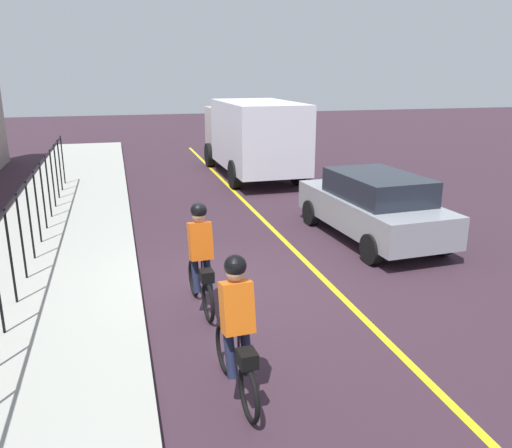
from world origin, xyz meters
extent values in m
plane|color=#35232E|center=(0.00, 0.00, 0.00)|extent=(80.00, 80.00, 0.00)
cube|color=yellow|center=(0.00, -1.60, 0.00)|extent=(36.00, 0.12, 0.01)
cube|color=#A2A59C|center=(0.00, 3.40, 0.07)|extent=(40.00, 3.20, 0.15)
cylinder|color=black|center=(-0.08, 3.80, 0.95)|extent=(0.04, 0.04, 1.60)
cylinder|color=black|center=(1.00, 3.80, 0.95)|extent=(0.04, 0.04, 1.60)
cylinder|color=black|center=(2.08, 3.80, 0.95)|extent=(0.04, 0.04, 1.60)
cylinder|color=black|center=(3.16, 3.80, 0.95)|extent=(0.04, 0.04, 1.60)
cylinder|color=black|center=(4.24, 3.80, 0.95)|extent=(0.04, 0.04, 1.60)
cylinder|color=black|center=(5.33, 3.80, 0.95)|extent=(0.04, 0.04, 1.60)
cylinder|color=black|center=(6.41, 3.80, 0.95)|extent=(0.04, 0.04, 1.60)
cylinder|color=black|center=(7.49, 3.80, 0.95)|extent=(0.04, 0.04, 1.60)
cylinder|color=black|center=(8.57, 3.80, 0.95)|extent=(0.04, 0.04, 1.60)
cylinder|color=black|center=(9.65, 3.80, 0.95)|extent=(0.04, 0.04, 1.60)
cube|color=black|center=(1.00, 3.80, 1.70)|extent=(17.30, 0.04, 0.04)
torus|color=black|center=(-0.23, 0.89, 0.33)|extent=(0.66, 0.11, 0.66)
torus|color=black|center=(-1.28, 0.81, 0.33)|extent=(0.66, 0.11, 0.66)
cube|color=black|center=(-0.75, 0.85, 0.58)|extent=(0.93, 0.10, 0.24)
cylinder|color=black|center=(-0.90, 0.84, 0.73)|extent=(0.03, 0.03, 0.35)
cube|color=#D05411|center=(-0.85, 0.84, 1.21)|extent=(0.36, 0.38, 0.63)
sphere|color=tan|center=(-0.80, 0.85, 1.62)|extent=(0.22, 0.22, 0.22)
sphere|color=black|center=(-0.80, 0.85, 1.70)|extent=(0.26, 0.26, 0.26)
cylinder|color=#191E38|center=(-0.88, 0.94, 0.68)|extent=(0.34, 0.14, 0.65)
cylinder|color=#191E38|center=(-0.86, 0.74, 0.68)|extent=(0.34, 0.14, 0.65)
cube|color=black|center=(-1.23, 0.82, 0.75)|extent=(0.25, 0.22, 0.18)
torus|color=black|center=(-2.74, 0.87, 0.33)|extent=(0.66, 0.11, 0.66)
torus|color=black|center=(-3.79, 0.79, 0.33)|extent=(0.66, 0.11, 0.66)
cube|color=black|center=(-3.26, 0.83, 0.58)|extent=(0.93, 0.10, 0.24)
cylinder|color=black|center=(-3.41, 0.82, 0.73)|extent=(0.03, 0.03, 0.35)
cube|color=orange|center=(-3.36, 0.82, 1.21)|extent=(0.36, 0.38, 0.63)
sphere|color=tan|center=(-3.31, 0.83, 1.62)|extent=(0.22, 0.22, 0.22)
sphere|color=black|center=(-3.31, 0.83, 1.70)|extent=(0.26, 0.26, 0.26)
cylinder|color=#191E38|center=(-3.39, 0.92, 0.68)|extent=(0.34, 0.14, 0.65)
cylinder|color=#191E38|center=(-3.38, 0.72, 0.68)|extent=(0.34, 0.14, 0.65)
cube|color=black|center=(-3.74, 0.80, 0.75)|extent=(0.25, 0.22, 0.18)
cube|color=#90949B|center=(1.92, -3.61, 0.67)|extent=(4.50, 2.06, 0.70)
cube|color=#1E232D|center=(1.72, -3.62, 1.30)|extent=(2.56, 1.73, 0.56)
cylinder|color=black|center=(3.36, -2.67, 0.32)|extent=(0.65, 0.26, 0.64)
cylinder|color=black|center=(3.46, -4.37, 0.32)|extent=(0.65, 0.26, 0.64)
cylinder|color=black|center=(0.37, -2.85, 0.32)|extent=(0.65, 0.26, 0.64)
cylinder|color=black|center=(0.47, -4.55, 0.32)|extent=(0.65, 0.26, 0.64)
cube|color=silver|center=(9.14, -2.84, 1.63)|extent=(4.80, 2.48, 2.30)
cube|color=beige|center=(12.56, -2.78, 1.43)|extent=(1.86, 2.24, 1.90)
cylinder|color=black|center=(12.40, -1.66, 0.48)|extent=(0.96, 0.32, 0.96)
cylinder|color=black|center=(12.44, -3.90, 0.48)|extent=(0.96, 0.32, 0.96)
cylinder|color=black|center=(8.06, -1.74, 0.48)|extent=(0.96, 0.32, 0.96)
cylinder|color=black|center=(8.10, -3.98, 0.48)|extent=(0.96, 0.32, 0.96)
camera|label=1|loc=(-8.68, 2.02, 3.81)|focal=36.47mm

